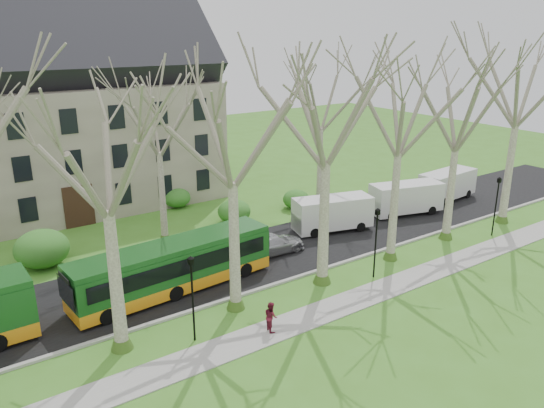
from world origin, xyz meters
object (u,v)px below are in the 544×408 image
Objects in this scene: van_a at (333,214)px; van_c at (447,186)px; sedan at (273,244)px; van_b at (406,199)px; pedestrian_b at (271,316)px; bus_follow at (174,266)px.

van_a is 1.00× the size of van_c.
van_c reaches higher than van_a.
van_a reaches higher than sedan.
van_b is 3.76× the size of pedestrian_b.
van_b reaches higher than van_a.
bus_follow is 2.04× the size of van_b.
sedan is 6.18m from van_a.
pedestrian_b reaches higher than sedan.
sedan is at bearing -24.52° from pedestrian_b.
bus_follow is at bearing 27.96° from pedestrian_b.
van_c is 3.76× the size of pedestrian_b.
pedestrian_b is at bearing -77.15° from bus_follow.
van_b is 20.61m from pedestrian_b.
bus_follow reaches higher than sedan.
van_a is 7.32m from van_b.
sedan is 0.79× the size of van_c.
sedan is at bearing -162.61° from van_b.
van_b reaches higher than pedestrian_b.
bus_follow is at bearing 100.26° from sedan.
bus_follow is 7.71m from sedan.
bus_follow reaches higher than pedestrian_b.
pedestrian_b is (-18.89, -8.24, -0.49)m from van_b.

